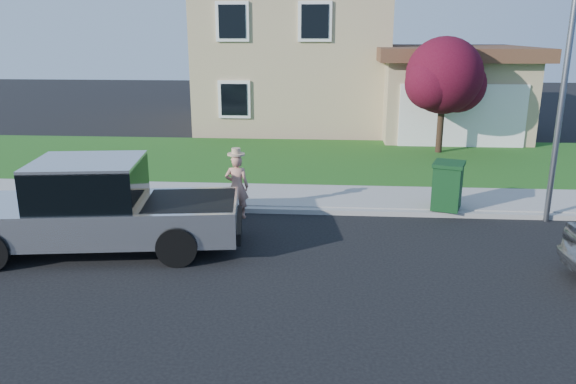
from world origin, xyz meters
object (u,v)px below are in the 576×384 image
Objects in this scene: woman at (237,185)px; street_lamp at (566,83)px; pickup_truck at (97,209)px; trash_bin at (447,185)px; ornamental_tree at (445,79)px.

street_lamp reaches higher than woman.
trash_bin is at bearing 13.30° from pickup_truck.
street_lamp reaches higher than pickup_truck.
trash_bin is at bearing -99.22° from ornamental_tree.
ornamental_tree is 7.35m from street_lamp.
pickup_truck is 5.17× the size of trash_bin.
ornamental_tree reaches higher than pickup_truck.
street_lamp is (2.26, -0.41, 2.45)m from trash_bin.
street_lamp is at bearing -177.79° from woman.
woman reaches higher than trash_bin.
ornamental_tree is 3.53× the size of trash_bin.
woman is at bearing 161.84° from street_lamp.
trash_bin is at bearing -172.36° from woman.
trash_bin is (7.40, 2.84, -0.14)m from pickup_truck.
pickup_truck reaches higher than woman.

